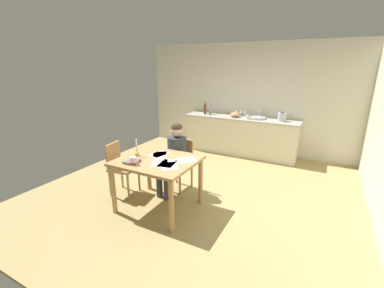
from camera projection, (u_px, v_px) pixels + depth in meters
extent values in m
cube|color=tan|center=(199.00, 191.00, 4.43)|extent=(5.20, 5.20, 0.04)
cube|color=beige|center=(246.00, 99.00, 6.23)|extent=(5.20, 0.12, 2.60)
cube|color=beige|center=(240.00, 136.00, 6.18)|extent=(2.66, 0.60, 0.86)
cube|color=#B7B2A8|center=(241.00, 118.00, 6.05)|extent=(2.70, 0.64, 0.04)
cube|color=tan|center=(157.00, 161.00, 3.69)|extent=(1.11, 0.96, 0.04)
cylinder|color=tan|center=(113.00, 189.00, 3.67)|extent=(0.07, 0.07, 0.74)
cylinder|color=tan|center=(171.00, 206.00, 3.23)|extent=(0.07, 0.07, 0.74)
cylinder|color=tan|center=(149.00, 169.00, 4.38)|extent=(0.07, 0.07, 0.74)
cylinder|color=tan|center=(200.00, 181.00, 3.94)|extent=(0.07, 0.07, 0.74)
cube|color=tan|center=(178.00, 164.00, 4.36)|extent=(0.45, 0.45, 0.04)
cube|color=tan|center=(184.00, 150.00, 4.44)|extent=(0.36, 0.08, 0.40)
cylinder|color=tan|center=(164.00, 178.00, 4.39)|extent=(0.04, 0.04, 0.45)
cylinder|color=tan|center=(180.00, 183.00, 4.20)|extent=(0.04, 0.04, 0.45)
cylinder|color=tan|center=(177.00, 171.00, 4.66)|extent=(0.04, 0.04, 0.45)
cylinder|color=tan|center=(192.00, 176.00, 4.47)|extent=(0.04, 0.04, 0.45)
cylinder|color=#333842|center=(177.00, 151.00, 4.27)|extent=(0.36, 0.36, 0.50)
sphere|color=#D8AD8C|center=(177.00, 131.00, 4.16)|extent=(0.20, 0.20, 0.20)
sphere|color=#473323|center=(177.00, 128.00, 4.15)|extent=(0.19, 0.19, 0.19)
cylinder|color=#383847|center=(167.00, 168.00, 4.24)|extent=(0.18, 0.39, 0.13)
cylinder|color=#383847|center=(159.00, 184.00, 4.16)|extent=(0.10, 0.10, 0.45)
cylinder|color=#383847|center=(174.00, 170.00, 4.15)|extent=(0.18, 0.39, 0.13)
cylinder|color=#383847|center=(167.00, 187.00, 4.07)|extent=(0.10, 0.10, 0.45)
cube|color=tan|center=(124.00, 168.00, 4.19)|extent=(0.46, 0.46, 0.04)
cube|color=tan|center=(113.00, 155.00, 4.19)|extent=(0.09, 0.36, 0.40)
cylinder|color=tan|center=(128.00, 187.00, 4.06)|extent=(0.04, 0.04, 0.45)
cylinder|color=tan|center=(139.00, 178.00, 4.37)|extent=(0.04, 0.04, 0.45)
cylinder|color=tan|center=(110.00, 184.00, 4.16)|extent=(0.04, 0.04, 0.45)
cylinder|color=tan|center=(122.00, 176.00, 4.47)|extent=(0.04, 0.04, 0.45)
cylinder|color=white|center=(133.00, 161.00, 3.48)|extent=(0.09, 0.09, 0.11)
torus|color=white|center=(136.00, 161.00, 3.46)|extent=(0.07, 0.01, 0.07)
cylinder|color=gold|center=(137.00, 154.00, 3.83)|extent=(0.06, 0.06, 0.05)
cylinder|color=white|center=(136.00, 146.00, 3.79)|extent=(0.02, 0.02, 0.21)
cube|color=#408F56|center=(132.00, 161.00, 3.58)|extent=(0.17, 0.25, 0.03)
cube|color=#97445D|center=(133.00, 162.00, 3.55)|extent=(0.20, 0.23, 0.03)
cube|color=white|center=(170.00, 166.00, 3.44)|extent=(0.35, 0.36, 0.00)
cube|color=white|center=(160.00, 155.00, 3.87)|extent=(0.34, 0.36, 0.00)
cube|color=white|center=(186.00, 160.00, 3.65)|extent=(0.35, 0.36, 0.00)
cube|color=white|center=(160.00, 163.00, 3.55)|extent=(0.33, 0.36, 0.00)
cube|color=white|center=(159.00, 154.00, 3.91)|extent=(0.27, 0.33, 0.00)
cube|color=white|center=(167.00, 163.00, 3.53)|extent=(0.26, 0.33, 0.00)
cylinder|color=#B2B7BC|center=(258.00, 118.00, 5.86)|extent=(0.36, 0.36, 0.04)
cylinder|color=silver|center=(260.00, 113.00, 5.97)|extent=(0.02, 0.02, 0.24)
cylinder|color=#593319|center=(205.00, 109.00, 6.40)|extent=(0.06, 0.06, 0.25)
cylinder|color=#593319|center=(205.00, 103.00, 6.35)|extent=(0.03, 0.03, 0.06)
cylinder|color=#8C999E|center=(210.00, 109.00, 6.40)|extent=(0.06, 0.06, 0.24)
cylinder|color=#8C999E|center=(210.00, 103.00, 6.35)|extent=(0.03, 0.03, 0.06)
ellipsoid|color=tan|center=(235.00, 115.00, 6.06)|extent=(0.25, 0.25, 0.11)
cylinder|color=#B7BABF|center=(282.00, 117.00, 5.60)|extent=(0.18, 0.18, 0.18)
cone|color=#262628|center=(283.00, 112.00, 5.57)|extent=(0.11, 0.11, 0.04)
cylinder|color=silver|center=(245.00, 116.00, 6.15)|extent=(0.06, 0.06, 0.00)
cylinder|color=silver|center=(245.00, 115.00, 6.14)|extent=(0.01, 0.01, 0.07)
cone|color=silver|center=(245.00, 112.00, 6.11)|extent=(0.07, 0.07, 0.08)
cylinder|color=silver|center=(241.00, 116.00, 6.19)|extent=(0.06, 0.06, 0.00)
cylinder|color=silver|center=(241.00, 114.00, 6.18)|extent=(0.01, 0.01, 0.07)
cone|color=silver|center=(241.00, 111.00, 6.16)|extent=(0.07, 0.07, 0.08)
cylinder|color=silver|center=(236.00, 115.00, 6.25)|extent=(0.06, 0.06, 0.00)
cylinder|color=silver|center=(236.00, 114.00, 6.24)|extent=(0.01, 0.01, 0.07)
cone|color=silver|center=(236.00, 111.00, 6.21)|extent=(0.07, 0.07, 0.08)
cylinder|color=white|center=(247.00, 117.00, 5.82)|extent=(0.08, 0.08, 0.10)
torus|color=white|center=(249.00, 117.00, 5.80)|extent=(0.07, 0.01, 0.07)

